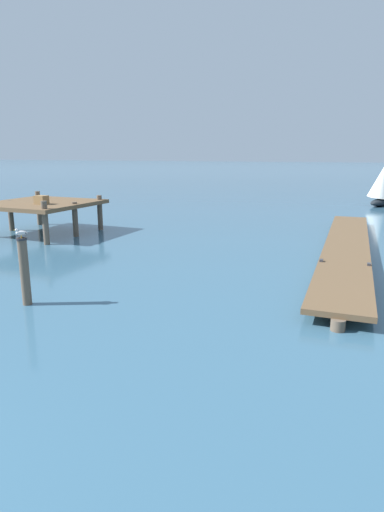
# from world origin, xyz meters

# --- Properties ---
(floating_dock) EXTENTS (1.84, 17.67, 0.53)m
(floating_dock) POSITION_xyz_m (6.78, 17.80, 0.36)
(floating_dock) COLOR brown
(floating_dock) RESTS_ON ground
(pier_platform) EXTENTS (5.42, 5.40, 2.14)m
(pier_platform) POSITION_xyz_m (-8.72, 17.27, 1.52)
(pier_platform) COLOR brown
(pier_platform) RESTS_ON ground
(mooring_piling) EXTENTS (0.30, 0.30, 1.96)m
(mooring_piling) POSITION_xyz_m (-1.69, 7.96, 1.02)
(mooring_piling) COLOR brown
(mooring_piling) RESTS_ON ground
(perched_seagull) EXTENTS (0.36, 0.24, 0.26)m
(perched_seagull) POSITION_xyz_m (-1.68, 7.96, 2.11)
(perched_seagull) COLOR gold
(perched_seagull) RESTS_ON mooring_piling
(distant_sailboat) EXTENTS (2.72, 3.93, 3.80)m
(distant_sailboat) POSITION_xyz_m (8.95, 37.13, 1.69)
(distant_sailboat) COLOR black
(distant_sailboat) RESTS_ON ground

